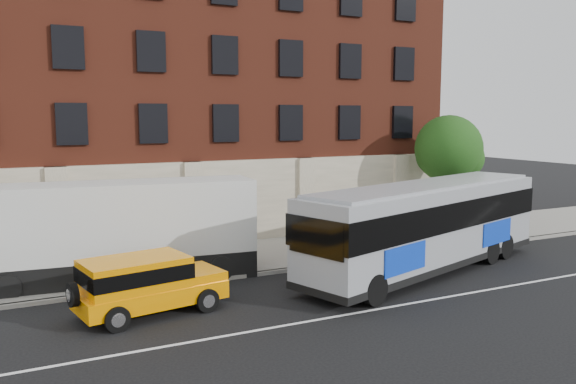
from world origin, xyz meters
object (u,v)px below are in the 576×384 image
yellow_suv (144,282)px  city_bus (427,223)px  street_tree (449,151)px  shipping_container (101,234)px

yellow_suv → city_bus: bearing=0.9°
street_tree → yellow_suv: (-17.77, -6.10, -3.33)m
street_tree → yellow_suv: 19.08m
city_bus → shipping_container: bearing=161.7°
street_tree → city_bus: bearing=-136.8°
street_tree → city_bus: size_ratio=0.46×
yellow_suv → shipping_container: (-0.65, 4.18, 0.82)m
shipping_container → street_tree: bearing=5.9°
street_tree → shipping_container: size_ratio=0.53×
shipping_container → yellow_suv: bearing=-81.2°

